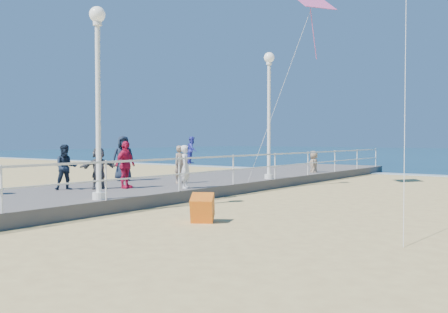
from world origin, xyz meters
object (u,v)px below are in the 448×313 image
Objects in this scene: spectator_6 at (180,164)px; spectator_7 at (66,167)px; toddler_held at (192,150)px; beach_walker_c at (314,166)px; lamp_post_mid at (98,82)px; spectator_4 at (123,158)px; spectator_5 at (99,168)px; box_kite at (202,211)px; lamp_post_far at (269,102)px; spectator_3 at (125,165)px; woman_holding_toddler at (186,167)px.

spectator_6 is 4.32m from spectator_7.
toddler_held is 9.95m from beach_walker_c.
spectator_4 is (-4.21, 4.67, -2.35)m from lamp_post_mid.
lamp_post_mid is at bearing -103.94° from spectator_5.
spectator_4 reaches higher than spectator_6.
spectator_6 is 2.39× the size of box_kite.
lamp_post_mid is at bearing 156.77° from toddler_held.
lamp_post_far is (0.00, 9.00, 0.00)m from lamp_post_mid.
spectator_7 is (-1.19, -1.52, -0.06)m from spectator_3.
lamp_post_mid reaches higher than beach_walker_c.
toddler_held reaches higher than spectator_5.
lamp_post_mid is 3.95m from spectator_5.
box_kite is at bearing -78.05° from spectator_5.
beach_walker_c is 2.48× the size of box_kite.
spectator_7 is at bearing -128.98° from spectator_4.
lamp_post_far is at bearing -25.52° from spectator_3.
toddler_held reaches higher than spectator_3.
box_kite is (3.33, -3.21, -0.84)m from woman_holding_toddler.
lamp_post_far is 3.75× the size of spectator_5.
spectator_7 is (1.24, -3.61, -0.16)m from spectator_4.
spectator_5 is 0.99× the size of spectator_6.
spectator_4 is at bearing 59.52° from spectator_5.
lamp_post_mid is 5.80× the size of toddler_held.
box_kite is at bearing -2.94° from beach_walker_c.
lamp_post_mid is 3.30× the size of spectator_3.
box_kite is at bearing -86.68° from spectator_4.
spectator_6 is at bearing 24.68° from woman_holding_toddler.
spectator_3 is 2.57m from spectator_6.
spectator_4 is 2.70m from spectator_6.
spectator_7 reaches higher than spectator_6.
toddler_held is 4.84m from box_kite.
lamp_post_mid is 6.72m from spectator_4.
box_kite is (3.23, 0.58, -3.36)m from lamp_post_mid.
beach_walker_c is (3.89, 9.17, -0.57)m from spectator_4.
beach_walker_c is at bearing -17.37° from spectator_3.
spectator_5 is 1.06m from spectator_7.
lamp_post_mid is 4.56m from woman_holding_toddler.
toddler_held is at bearing -16.47° from spectator_7.
lamp_post_far is 3.57× the size of beach_walker_c.
box_kite is at bearing -159.07° from toddler_held.
spectator_6 is at bearing 10.92° from spectator_7.
toddler_held is 0.64× the size of spectator_6.
spectator_7 reaches higher than beach_walker_c.
spectator_4 reaches higher than spectator_7.
lamp_post_far is at bearing -14.16° from beach_walker_c.
toddler_held reaches higher than spectator_7.
spectator_5 is 0.95× the size of beach_walker_c.
lamp_post_far is 7.09m from spectator_3.
lamp_post_far is at bearing 7.11° from spectator_5.
spectator_6 is 8.79m from beach_walker_c.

